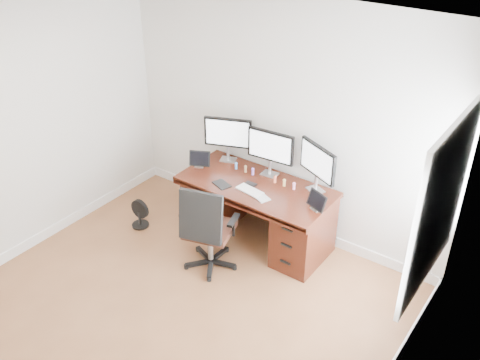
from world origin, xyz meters
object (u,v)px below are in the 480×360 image
Objects in this scene: desk at (257,210)px; floor_fan at (139,214)px; office_chair at (208,242)px; keyboard at (250,190)px; monitor_center at (270,148)px.

desk is 4.85× the size of floor_fan.
keyboard is (0.15, 0.53, 0.42)m from office_chair.
keyboard is at bearing -83.21° from desk.
keyboard reaches higher than desk.
desk is at bearing 105.23° from keyboard.
keyboard is (0.02, -0.18, 0.36)m from desk.
office_chair reaches higher than desk.
monitor_center reaches higher than floor_fan.
monitor_center reaches higher than desk.
desk is 5.56× the size of keyboard.
floor_fan is (-1.15, 0.11, -0.17)m from office_chair.
keyboard is at bearing 57.77° from office_chair.
office_chair reaches higher than keyboard.
keyboard is (0.02, -0.42, -0.33)m from monitor_center.
monitor_center reaches higher than keyboard.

